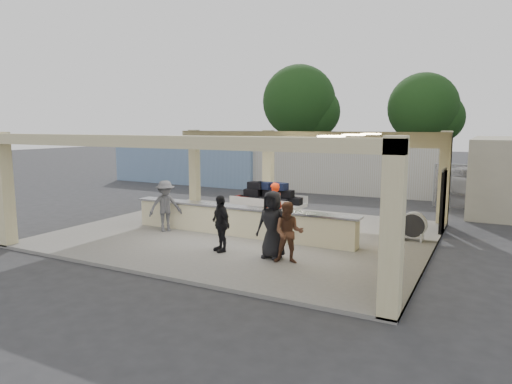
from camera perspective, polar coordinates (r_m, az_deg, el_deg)
The scene contains 16 objects.
ground at distance 15.79m, azimuth -1.21°, elevation -5.39°, with size 120.00×120.00×0.00m, color #29292B.
pavilion at distance 16.01m, azimuth 0.59°, elevation -0.28°, with size 12.01×10.00×3.55m.
baggage_counter at distance 15.24m, azimuth -2.13°, elevation -3.63°, with size 8.20×0.58×0.98m.
luggage_cart at distance 17.51m, azimuth 1.51°, elevation -0.92°, with size 2.69×1.80×1.49m.
drum_fan at distance 15.36m, azimuth 19.07°, elevation -3.97°, with size 0.83×0.46×0.92m.
baggage_handler at distance 15.54m, azimuth 2.28°, elevation -1.98°, with size 0.63×0.35×1.73m, color #FF330D.
passenger_a at distance 12.14m, azimuth 4.11°, elevation -5.10°, with size 0.80×0.35×1.65m, color brown.
passenger_b at distance 13.27m, azimuth -4.44°, elevation -3.93°, with size 0.97×0.35×1.65m, color black.
passenger_c at distance 16.07m, azimuth -11.25°, elevation -1.73°, with size 1.14×0.40×1.77m, color #4C4D51.
passenger_d at distance 12.57m, azimuth 2.07°, elevation -4.09°, with size 0.92×0.38×1.88m, color black.
car_white_a at distance 27.20m, azimuth 25.48°, elevation 1.16°, with size 2.48×5.23×1.50m, color white.
car_dark at distance 29.43m, azimuth 27.91°, elevation 1.48°, with size 1.59×4.50×1.50m, color black.
container_white at distance 26.57m, azimuth 8.27°, elevation 3.03°, with size 12.45×2.49×2.70m, color beige.
container_blue at distance 30.50m, azimuth -8.29°, elevation 3.76°, with size 10.67×2.56×2.77m, color #7291B6.
tree_left at distance 40.55m, azimuth 5.90°, elevation 10.83°, with size 6.60×6.30×9.00m.
tree_mid at distance 39.94m, azimuth 20.63°, elevation 9.50°, with size 6.00×5.60×8.00m.
Camera 1 is at (7.43, -13.43, 3.72)m, focal length 32.00 mm.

